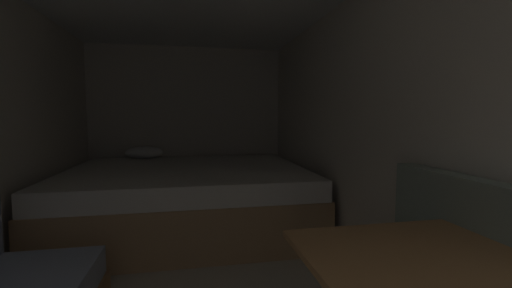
{
  "coord_description": "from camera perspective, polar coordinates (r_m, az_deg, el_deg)",
  "views": [
    {
      "loc": [
        0.04,
        -0.41,
        1.19
      ],
      "look_at": [
        0.62,
        2.53,
        0.94
      ],
      "focal_mm": 23.12,
      "sensor_mm": 36.0,
      "label": 1
    }
  ],
  "objects": [
    {
      "name": "wall_right",
      "position": [
        2.58,
        18.21,
        1.78
      ],
      "size": [
        0.05,
        4.78,
        2.12
      ],
      "primitive_type": "cube",
      "color": "beige",
      "rests_on": "ground"
    },
    {
      "name": "wall_back",
      "position": [
        4.66,
        -11.73,
        3.19
      ],
      "size": [
        2.66,
        0.05,
        2.12
      ],
      "primitive_type": "cube",
      "color": "beige",
      "rests_on": "ground"
    },
    {
      "name": "dinette_table",
      "position": [
        1.32,
        27.47,
        -20.5
      ],
      "size": [
        0.8,
        0.71,
        0.72
      ],
      "color": "olive",
      "rests_on": "ground"
    },
    {
      "name": "ground_plane",
      "position": [
        2.54,
        -11.74,
        -23.16
      ],
      "size": [
        6.78,
        6.78,
        0.0
      ],
      "primitive_type": "plane",
      "color": "#B2A893"
    },
    {
      "name": "bed",
      "position": [
        3.67,
        -11.72,
        -8.91
      ],
      "size": [
        2.44,
        2.05,
        0.8
      ],
      "color": "tan",
      "rests_on": "ground"
    }
  ]
}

